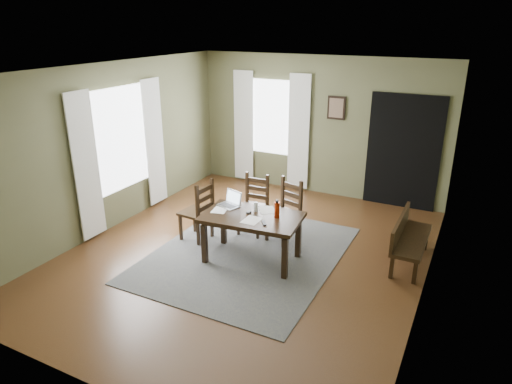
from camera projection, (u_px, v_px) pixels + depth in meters
The scene contains 24 objects.
ground at pixel (247, 254), 6.86m from camera, with size 5.00×6.00×0.01m.
room_shell at pixel (246, 137), 6.22m from camera, with size 5.02×6.02×2.71m.
rug at pixel (247, 254), 6.86m from camera, with size 2.60×3.20×0.01m.
dining_table at pixel (252, 221), 6.49m from camera, with size 1.47×0.97×0.70m.
chair_end at pixel (198, 211), 7.15m from camera, with size 0.47×0.47×0.99m.
chair_back_left at pixel (254, 205), 7.43m from camera, with size 0.44×0.45×0.97m.
chair_back_right at pixel (285, 212), 7.14m from camera, with size 0.55×0.55×0.99m.
bench at pixel (408, 236), 6.49m from camera, with size 0.40×1.25×0.71m.
laptop at pixel (231, 202), 6.79m from camera, with size 0.38×0.34×0.22m.
computer_mouse at pixel (249, 212), 6.53m from camera, with size 0.05×0.08×0.03m, color #3F3F42.
tv_remote at pixel (264, 223), 6.20m from camera, with size 0.04×0.15×0.02m, color black.
drinking_glass at pixel (256, 207), 6.58m from camera, with size 0.06×0.06×0.14m, color silver.
water_bottle at pixel (277, 210), 6.35m from camera, with size 0.10×0.10×0.26m.
paper_a at pixel (220, 210), 6.64m from camera, with size 0.20×0.26×0.00m, color white.
paper_b at pixel (252, 220), 6.30m from camera, with size 0.22×0.29×0.00m, color white.
paper_c at pixel (267, 210), 6.64m from camera, with size 0.22×0.29×0.00m, color white.
window_left at pixel (120, 139), 7.55m from camera, with size 0.01×1.30×1.70m.
window_back at pixel (271, 117), 9.25m from camera, with size 1.00×0.01×1.50m.
curtain_left_near at pixel (86, 167), 6.95m from camera, with size 0.03×0.48×2.30m.
curtain_left_far at pixel (154, 143), 8.31m from camera, with size 0.03×0.48×2.30m.
curtain_back_left at pixel (244, 127), 9.57m from camera, with size 0.44×0.03×2.30m.
curtain_back_right at pixel (299, 133), 9.05m from camera, with size 0.44×0.03×2.30m.
framed_picture at pixel (336, 108), 8.57m from camera, with size 0.34×0.03×0.44m.
doorway_back at pixel (403, 152), 8.28m from camera, with size 1.30×0.03×2.10m.
Camera 1 is at (2.86, -5.37, 3.31)m, focal length 32.00 mm.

